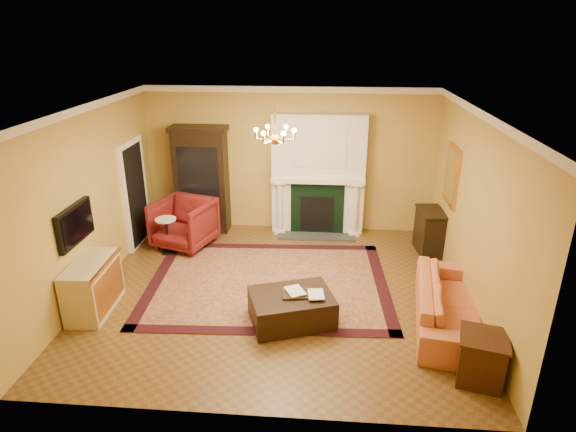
# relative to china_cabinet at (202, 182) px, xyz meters

# --- Properties ---
(floor) EXTENTS (6.00, 5.50, 0.02)m
(floor) POSITION_rel_china_cabinet_xyz_m (1.82, -2.49, -1.08)
(floor) COLOR brown
(floor) RESTS_ON ground
(ceiling) EXTENTS (6.00, 5.50, 0.02)m
(ceiling) POSITION_rel_china_cabinet_xyz_m (1.82, -2.49, 1.94)
(ceiling) COLOR white
(ceiling) RESTS_ON wall_back
(wall_back) EXTENTS (6.00, 0.02, 3.00)m
(wall_back) POSITION_rel_china_cabinet_xyz_m (1.82, 0.27, 0.43)
(wall_back) COLOR gold
(wall_back) RESTS_ON floor
(wall_front) EXTENTS (6.00, 0.02, 3.00)m
(wall_front) POSITION_rel_china_cabinet_xyz_m (1.82, -5.25, 0.43)
(wall_front) COLOR gold
(wall_front) RESTS_ON floor
(wall_left) EXTENTS (0.02, 5.50, 3.00)m
(wall_left) POSITION_rel_china_cabinet_xyz_m (-1.19, -2.49, 0.43)
(wall_left) COLOR gold
(wall_left) RESTS_ON floor
(wall_right) EXTENTS (0.02, 5.50, 3.00)m
(wall_right) POSITION_rel_china_cabinet_xyz_m (4.83, -2.49, 0.43)
(wall_right) COLOR gold
(wall_right) RESTS_ON floor
(fireplace) EXTENTS (1.90, 0.70, 2.50)m
(fireplace) POSITION_rel_china_cabinet_xyz_m (2.42, 0.08, 0.13)
(fireplace) COLOR silver
(fireplace) RESTS_ON wall_back
(crown_molding) EXTENTS (6.00, 5.50, 0.12)m
(crown_molding) POSITION_rel_china_cabinet_xyz_m (1.82, -1.53, 1.87)
(crown_molding) COLOR white
(crown_molding) RESTS_ON ceiling
(doorway) EXTENTS (0.08, 1.05, 2.10)m
(doorway) POSITION_rel_china_cabinet_xyz_m (-1.13, -0.79, -0.02)
(doorway) COLOR white
(doorway) RESTS_ON wall_left
(tv_panel) EXTENTS (0.09, 0.95, 0.58)m
(tv_panel) POSITION_rel_china_cabinet_xyz_m (-1.12, -3.09, 0.28)
(tv_panel) COLOR black
(tv_panel) RESTS_ON wall_left
(gilt_mirror) EXTENTS (0.06, 0.76, 1.05)m
(gilt_mirror) POSITION_rel_china_cabinet_xyz_m (4.79, -1.09, 0.58)
(gilt_mirror) COLOR gold
(gilt_mirror) RESTS_ON wall_right
(chandelier) EXTENTS (0.63, 0.55, 0.53)m
(chandelier) POSITION_rel_china_cabinet_xyz_m (1.82, -2.49, 1.54)
(chandelier) COLOR #C58B36
(chandelier) RESTS_ON ceiling
(oriental_rug) EXTENTS (4.19, 3.23, 0.02)m
(oriental_rug) POSITION_rel_china_cabinet_xyz_m (1.65, -2.23, -1.06)
(oriental_rug) COLOR #4E1017
(oriental_rug) RESTS_ON floor
(china_cabinet) EXTENTS (1.07, 0.49, 2.13)m
(china_cabinet) POSITION_rel_china_cabinet_xyz_m (0.00, 0.00, 0.00)
(china_cabinet) COLOR black
(china_cabinet) RESTS_ON floor
(wingback_armchair) EXTENTS (1.28, 1.24, 1.05)m
(wingback_armchair) POSITION_rel_china_cabinet_xyz_m (-0.18, -0.87, -0.54)
(wingback_armchair) COLOR maroon
(wingback_armchair) RESTS_ON floor
(pedestal_table) EXTENTS (0.40, 0.40, 0.71)m
(pedestal_table) POSITION_rel_china_cabinet_xyz_m (-0.42, -1.21, -0.66)
(pedestal_table) COLOR black
(pedestal_table) RESTS_ON floor
(commode) EXTENTS (0.56, 1.11, 0.81)m
(commode) POSITION_rel_china_cabinet_xyz_m (-0.91, -3.27, -0.66)
(commode) COLOR beige
(commode) RESTS_ON floor
(coral_sofa) EXTENTS (0.99, 2.32, 0.88)m
(coral_sofa) POSITION_rel_china_cabinet_xyz_m (4.42, -3.20, -0.63)
(coral_sofa) COLOR #D26E42
(coral_sofa) RESTS_ON floor
(end_table) EXTENTS (0.64, 0.64, 0.61)m
(end_table) POSITION_rel_china_cabinet_xyz_m (4.54, -4.42, -0.76)
(end_table) COLOR #37190F
(end_table) RESTS_ON floor
(console_table) EXTENTS (0.48, 0.77, 0.82)m
(console_table) POSITION_rel_china_cabinet_xyz_m (4.60, -0.75, -0.66)
(console_table) COLOR black
(console_table) RESTS_ON floor
(leather_ottoman) EXTENTS (1.38, 1.18, 0.44)m
(leather_ottoman) POSITION_rel_china_cabinet_xyz_m (2.13, -3.35, -0.83)
(leather_ottoman) COLOR black
(leather_ottoman) RESTS_ON oriental_rug
(ottoman_tray) EXTENTS (0.48, 0.40, 0.03)m
(ottoman_tray) POSITION_rel_china_cabinet_xyz_m (2.21, -3.32, -0.60)
(ottoman_tray) COLOR black
(ottoman_tray) RESTS_ON leather_ottoman
(book_a) EXTENTS (0.22, 0.14, 0.32)m
(book_a) POSITION_rel_china_cabinet_xyz_m (2.08, -3.37, -0.43)
(book_a) COLOR gray
(book_a) RESTS_ON ottoman_tray
(book_b) EXTENTS (0.23, 0.05, 0.31)m
(book_b) POSITION_rel_china_cabinet_xyz_m (2.38, -3.38, -0.43)
(book_b) COLOR gray
(book_b) RESTS_ON ottoman_tray
(topiary_left) EXTENTS (0.15, 0.15, 0.40)m
(topiary_left) POSITION_rel_china_cabinet_xyz_m (1.77, 0.04, 0.38)
(topiary_left) COLOR tan
(topiary_left) RESTS_ON fireplace
(topiary_right) EXTENTS (0.15, 0.15, 0.40)m
(topiary_right) POSITION_rel_china_cabinet_xyz_m (3.21, 0.04, 0.38)
(topiary_right) COLOR tan
(topiary_right) RESTS_ON fireplace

